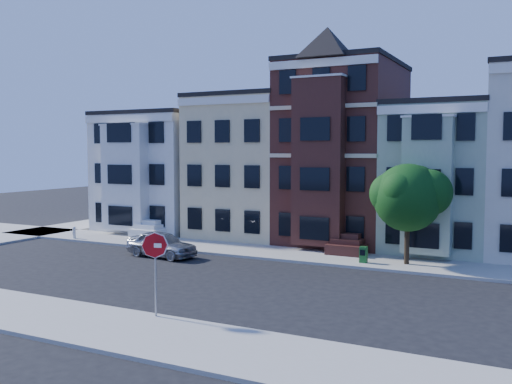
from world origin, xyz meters
The scene contains 12 objects.
ground centered at (0.00, 0.00, 0.00)m, with size 120.00×120.00×0.00m, color black.
far_sidewalk centered at (0.00, 8.00, 0.07)m, with size 60.00×4.00×0.15m, color #9E9B93.
near_sidewalk centered at (0.00, -8.00, 0.07)m, with size 60.00×4.00×0.15m, color #9E9B93.
house_white centered at (-15.00, 14.50, 4.50)m, with size 8.00×9.00×9.00m, color white.
house_yellow centered at (-7.00, 14.50, 5.00)m, with size 7.00×9.00×10.00m, color beige.
house_brown centered at (0.00, 14.50, 6.00)m, with size 7.00×9.00×12.00m, color #411C17.
house_green centered at (6.50, 14.50, 4.50)m, with size 6.00×9.00×9.00m, color #9AAC8F.
street_tree centered at (5.79, 7.83, 3.52)m, with size 5.80×5.80×6.75m, color #124A12, non-canonical shape.
parked_car centered at (-7.80, 4.13, 0.77)m, with size 1.82×4.53×1.54m, color #A1A4AA.
newspaper_box centered at (3.59, 7.15, 0.59)m, with size 0.40×0.36×0.89m, color #1B5923.
fire_hydrant centered at (-17.00, 6.42, 0.48)m, with size 0.24×0.24×0.67m, color silver.
stop_sign centered at (-0.41, -6.30, 1.93)m, with size 0.98×0.14×3.55m, color #A3090F, non-canonical shape.
Camera 1 is at (12.33, -23.19, 6.30)m, focal length 40.00 mm.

